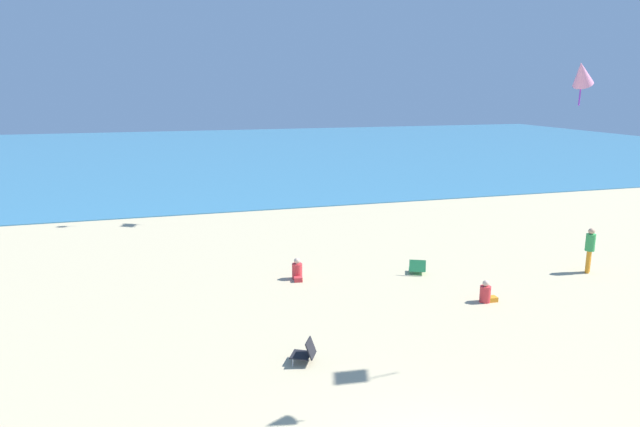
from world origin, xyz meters
TOP-DOWN VIEW (x-y plane):
  - ground_plane at (0.00, 10.00)m, footprint 120.00×120.00m
  - ocean_water at (0.00, 53.32)m, footprint 120.00×60.00m
  - beach_chair_near_camera at (4.44, 10.82)m, footprint 0.80×0.82m
  - beach_chair_far_right at (-1.31, 5.29)m, footprint 0.76×0.73m
  - person_1 at (5.36, 7.67)m, footprint 0.60×0.36m
  - person_2 at (10.65, 9.21)m, footprint 0.48×0.48m
  - person_3 at (0.04, 11.53)m, footprint 0.42×0.66m
  - kite_pink at (3.57, 2.20)m, footprint 0.70×0.64m

SIDE VIEW (x-z plane):
  - ground_plane at x=0.00m, z-range 0.00..0.00m
  - ocean_water at x=0.00m, z-range 0.00..0.05m
  - beach_chair_near_camera at x=4.44m, z-range -0.04..0.55m
  - person_1 at x=5.36m, z-range -0.10..0.64m
  - person_3 at x=0.04m, z-range -0.10..0.68m
  - beach_chair_far_right at x=-1.31m, z-range -0.01..0.61m
  - person_2 at x=10.65m, z-range 0.13..1.84m
  - kite_pink at x=3.57m, z-range 6.59..7.52m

